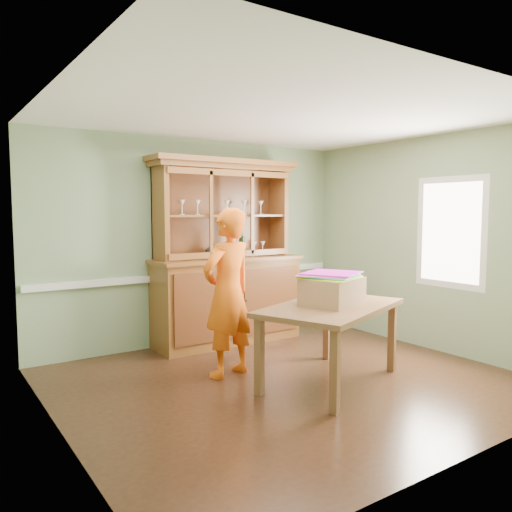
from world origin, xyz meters
TOP-DOWN VIEW (x-y plane):
  - floor at (0.00, 0.00)m, footprint 4.50×4.50m
  - ceiling at (0.00, 0.00)m, footprint 4.50×4.50m
  - wall_back at (0.00, 2.00)m, footprint 4.50×0.00m
  - wall_left at (-2.25, 0.00)m, footprint 0.00×4.00m
  - wall_right at (2.25, 0.00)m, footprint 0.00×4.00m
  - wall_front at (0.00, -2.00)m, footprint 4.50×0.00m
  - chair_rail at (0.00, 1.98)m, footprint 4.41×0.05m
  - framed_map at (-2.23, 0.30)m, footprint 0.03×0.60m
  - window_panel at (2.23, -0.30)m, footprint 0.03×0.96m
  - china_hutch at (0.28, 1.72)m, footprint 2.07×0.68m
  - dining_table at (0.33, -0.26)m, footprint 1.84×1.47m
  - cardboard_box at (0.37, -0.23)m, footprint 0.71×0.63m
  - kite_stack at (0.35, -0.21)m, footprint 0.70×0.70m
  - person at (-0.42, 0.52)m, footprint 0.73×0.57m

SIDE VIEW (x-z plane):
  - floor at x=0.00m, z-range 0.00..0.00m
  - dining_table at x=0.33m, z-range 0.31..1.11m
  - china_hutch at x=0.28m, z-range -0.37..2.07m
  - person at x=-0.42m, z-range 0.00..1.79m
  - chair_rail at x=0.00m, z-range 0.86..0.94m
  - cardboard_box at x=0.37m, z-range 0.80..1.08m
  - kite_stack at x=0.35m, z-range 1.08..1.13m
  - wall_back at x=0.00m, z-range -0.90..3.60m
  - wall_left at x=-2.25m, z-range -0.65..3.35m
  - wall_right at x=2.25m, z-range -0.65..3.35m
  - wall_front at x=0.00m, z-range -0.90..3.60m
  - window_panel at x=2.23m, z-range 0.82..2.18m
  - framed_map at x=-2.23m, z-range 1.32..1.78m
  - ceiling at x=0.00m, z-range 2.70..2.70m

